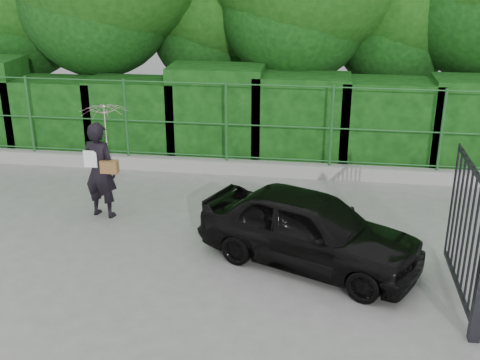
# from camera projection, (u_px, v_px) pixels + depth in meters

# --- Properties ---
(ground) EXTENTS (80.00, 80.00, 0.00)m
(ground) POSITION_uv_depth(u_px,v_px,m) (157.00, 270.00, 9.59)
(ground) COLOR gray
(kerb) EXTENTS (14.00, 0.25, 0.30)m
(kerb) POSITION_uv_depth(u_px,v_px,m) (210.00, 166.00, 13.69)
(kerb) COLOR #9E9E99
(kerb) RESTS_ON ground
(fence) EXTENTS (14.13, 0.06, 1.80)m
(fence) POSITION_uv_depth(u_px,v_px,m) (218.00, 122.00, 13.28)
(fence) COLOR #215826
(fence) RESTS_ON kerb
(hedge) EXTENTS (14.20, 1.20, 2.29)m
(hedge) POSITION_uv_depth(u_px,v_px,m) (217.00, 116.00, 14.29)
(hedge) COLOR black
(hedge) RESTS_ON ground
(gate) EXTENTS (0.22, 2.33, 2.36)m
(gate) POSITION_uv_depth(u_px,v_px,m) (478.00, 242.00, 7.89)
(gate) COLOR black
(gate) RESTS_ON ground
(woman) EXTENTS (0.96, 0.89, 2.18)m
(woman) POSITION_uv_depth(u_px,v_px,m) (103.00, 147.00, 11.06)
(woman) COLOR black
(woman) RESTS_ON ground
(car) EXTENTS (3.90, 2.77, 1.23)m
(car) POSITION_uv_depth(u_px,v_px,m) (310.00, 229.00, 9.58)
(car) COLOR black
(car) RESTS_ON ground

